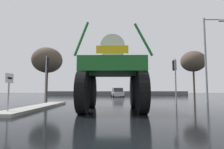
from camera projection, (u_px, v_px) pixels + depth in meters
ground_plane at (119, 100)px, 21.78m from camera, size 120.00×120.00×0.00m
median_island at (39, 107)px, 11.34m from camera, size 1.19×8.11×0.15m
lane_arrow_sign at (9, 85)px, 8.49m from camera, size 0.07×0.60×1.74m
oversize_sprayer at (113, 73)px, 10.33m from camera, size 3.77×5.40×4.38m
sedan_ahead at (117, 93)px, 31.56m from camera, size 2.33×4.30×1.52m
traffic_signal_near_left at (47, 69)px, 15.30m from camera, size 0.24×0.54×3.96m
traffic_signal_near_right at (175, 71)px, 15.13m from camera, size 0.24×0.54×3.70m
traffic_signal_far_left at (88, 80)px, 30.83m from camera, size 0.24×0.55×3.96m
streetlight_near_right at (207, 55)px, 16.74m from camera, size 1.97×0.24×7.83m
bare_tree_left at (47, 60)px, 25.97m from camera, size 4.22×4.22×7.18m
bare_tree_right at (193, 61)px, 25.38m from camera, size 3.37×3.37×6.56m
roadside_barrier at (117, 93)px, 40.96m from camera, size 31.56×0.24×0.90m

